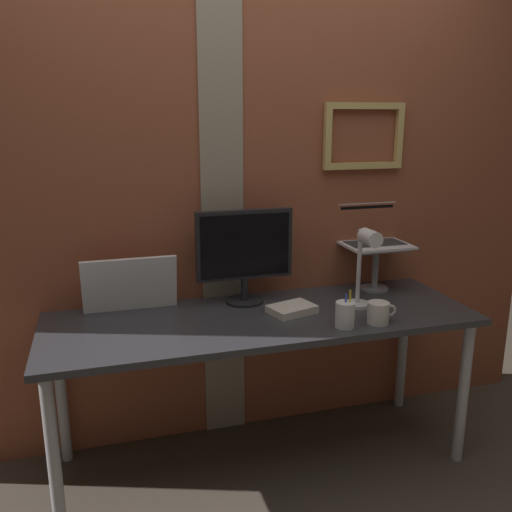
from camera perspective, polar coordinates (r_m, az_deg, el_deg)
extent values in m
plane|color=#4C4238|center=(2.71, 0.93, -21.31)|extent=(6.00, 6.00, 0.00)
cube|color=brown|center=(2.66, -1.87, 6.74)|extent=(3.29, 0.12, 2.46)
cube|color=gray|center=(2.57, -3.58, 6.47)|extent=(0.20, 0.01, 2.46)
cube|color=tan|center=(2.78, 11.42, 15.20)|extent=(0.42, 0.03, 0.03)
cube|color=tan|center=(2.79, 11.12, 9.29)|extent=(0.42, 0.03, 0.03)
cube|color=tan|center=(2.70, 7.52, 12.33)|extent=(0.03, 0.03, 0.26)
cube|color=tan|center=(2.88, 14.78, 12.11)|extent=(0.03, 0.03, 0.26)
cube|color=#333338|center=(2.43, 0.67, -6.63)|extent=(1.90, 0.64, 0.03)
cylinder|color=#B2B2B7|center=(2.28, -20.46, -19.40)|extent=(0.05, 0.05, 0.70)
cylinder|color=#B2B2B7|center=(2.75, 20.92, -13.26)|extent=(0.05, 0.05, 0.70)
cylinder|color=#B2B2B7|center=(2.74, -19.78, -13.36)|extent=(0.05, 0.05, 0.70)
cylinder|color=#B2B2B7|center=(3.14, 15.14, -9.27)|extent=(0.05, 0.05, 0.70)
cylinder|color=black|center=(2.60, -1.20, -4.71)|extent=(0.18, 0.18, 0.01)
cylinder|color=black|center=(2.58, -1.20, -3.47)|extent=(0.04, 0.04, 0.11)
cube|color=black|center=(2.52, -1.23, 1.21)|extent=(0.46, 0.04, 0.33)
cube|color=black|center=(2.50, -1.11, 1.11)|extent=(0.42, 0.00, 0.29)
cylinder|color=gray|center=(2.85, 12.30, -3.32)|extent=(0.14, 0.14, 0.01)
cylinder|color=gray|center=(2.82, 12.42, -1.22)|extent=(0.03, 0.03, 0.20)
cube|color=gray|center=(2.79, 12.54, 0.89)|extent=(0.28, 0.22, 0.01)
cube|color=white|center=(2.79, 12.55, 1.11)|extent=(0.33, 0.24, 0.01)
cube|color=#2D2D30|center=(2.80, 12.37, 1.35)|extent=(0.29, 0.15, 0.00)
cube|color=white|center=(2.89, 11.34, 3.70)|extent=(0.33, 0.04, 0.19)
cube|color=black|center=(2.88, 11.40, 3.66)|extent=(0.30, 0.03, 0.16)
cube|color=white|center=(2.51, -13.10, -2.94)|extent=(0.42, 0.07, 0.25)
cylinder|color=white|center=(2.59, 10.56, -5.00)|extent=(0.12, 0.12, 0.02)
cylinder|color=white|center=(2.53, 10.75, -1.10)|extent=(0.02, 0.02, 0.35)
cylinder|color=white|center=(2.42, 11.88, 1.89)|extent=(0.07, 0.11, 0.07)
cylinder|color=white|center=(2.31, 9.32, -6.10)|extent=(0.08, 0.08, 0.11)
cylinder|color=yellow|center=(2.31, 9.82, -5.37)|extent=(0.01, 0.02, 0.15)
cylinder|color=blue|center=(2.31, 9.35, -5.53)|extent=(0.01, 0.01, 0.14)
cylinder|color=silver|center=(2.38, 12.70, -5.84)|extent=(0.09, 0.09, 0.09)
torus|color=silver|center=(2.41, 13.93, -5.57)|extent=(0.05, 0.01, 0.05)
cube|color=silver|center=(2.46, 3.80, -5.59)|extent=(0.23, 0.19, 0.03)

